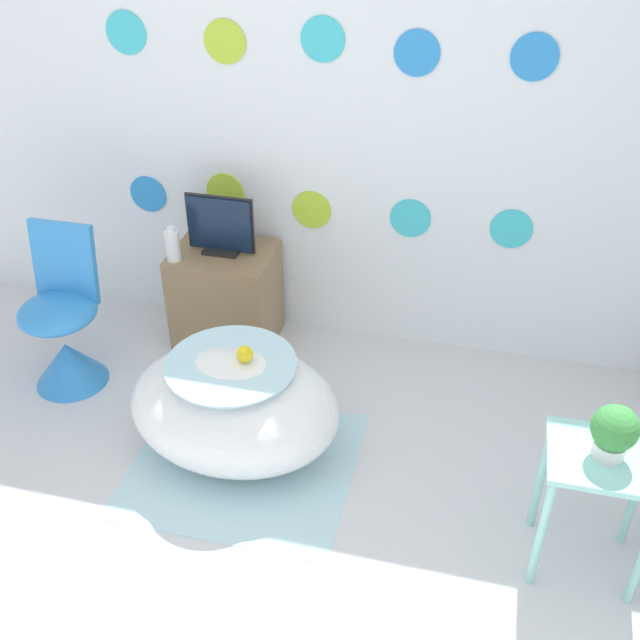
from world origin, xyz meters
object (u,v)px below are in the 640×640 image
vase (173,245)px  potted_plant_left (614,431)px  tv (220,228)px  bathtub (234,407)px  chair (65,337)px

vase → potted_plant_left: potted_plant_left is taller
vase → potted_plant_left: (1.99, -0.94, 0.05)m
tv → potted_plant_left: (1.79, -1.07, -0.01)m
bathtub → chair: (-0.98, 0.30, 0.00)m
chair → tv: size_ratio=2.34×
tv → vase: tv is taller
vase → potted_plant_left: size_ratio=0.86×
tv → vase: size_ratio=1.93×
chair → vase: bearing=41.2°
bathtub → chair: bearing=163.1°
bathtub → potted_plant_left: potted_plant_left is taller
chair → potted_plant_left: size_ratio=3.88×
chair → tv: bearing=38.9°
vase → chair: bearing=-138.8°
bathtub → chair: size_ratio=1.13×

